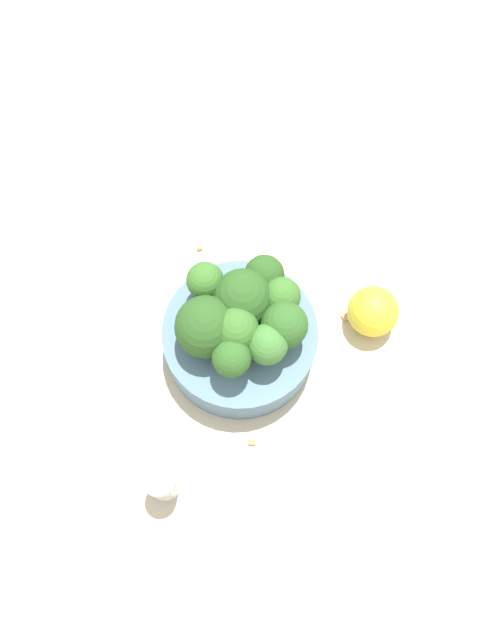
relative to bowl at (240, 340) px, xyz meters
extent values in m
plane|color=beige|center=(0.00, 0.00, -0.02)|extent=(3.00, 3.00, 0.00)
cylinder|color=slate|center=(0.00, 0.00, 0.00)|extent=(0.15, 0.15, 0.05)
cylinder|color=#84AD66|center=(-0.03, 0.01, 0.04)|extent=(0.02, 0.02, 0.02)
sphere|color=#28511E|center=(-0.03, 0.01, 0.06)|extent=(0.06, 0.06, 0.06)
cylinder|color=#8EB770|center=(-0.01, 0.05, 0.04)|extent=(0.02, 0.02, 0.03)
sphere|color=#386B28|center=(-0.01, 0.05, 0.06)|extent=(0.04, 0.04, 0.04)
cylinder|color=#7A9E5B|center=(0.01, 0.02, 0.03)|extent=(0.02, 0.02, 0.02)
sphere|color=#28511E|center=(0.01, 0.02, 0.06)|extent=(0.06, 0.06, 0.06)
cylinder|color=#84AD66|center=(-0.03, -0.03, 0.04)|extent=(0.02, 0.02, 0.03)
sphere|color=#2D5B23|center=(-0.03, -0.03, 0.06)|extent=(0.04, 0.04, 0.04)
cylinder|color=#7A9E5B|center=(0.03, -0.03, 0.04)|extent=(0.02, 0.02, 0.03)
sphere|color=#2D5B23|center=(0.03, -0.03, 0.06)|extent=(0.04, 0.04, 0.04)
cylinder|color=#8EB770|center=(0.01, -0.03, 0.04)|extent=(0.02, 0.02, 0.03)
sphere|color=#3D7533|center=(0.01, -0.03, 0.06)|extent=(0.04, 0.04, 0.04)
cylinder|color=#7A9E5B|center=(0.05, 0.00, 0.04)|extent=(0.02, 0.02, 0.03)
sphere|color=#386B28|center=(0.05, 0.00, 0.06)|extent=(0.04, 0.04, 0.04)
cylinder|color=#84AD66|center=(0.04, 0.03, 0.04)|extent=(0.02, 0.02, 0.02)
sphere|color=#28511E|center=(0.04, 0.03, 0.05)|extent=(0.04, 0.04, 0.04)
cylinder|color=#8EB770|center=(-0.01, -0.01, 0.04)|extent=(0.03, 0.03, 0.03)
sphere|color=#386B28|center=(-0.01, -0.01, 0.06)|extent=(0.04, 0.04, 0.04)
cylinder|color=silver|center=(-0.13, -0.08, 0.00)|extent=(0.03, 0.03, 0.04)
cylinder|color=#B7B7BC|center=(-0.13, -0.08, 0.03)|extent=(0.03, 0.03, 0.01)
sphere|color=yellow|center=(0.13, -0.05, 0.00)|extent=(0.05, 0.05, 0.05)
cube|color=olive|center=(0.02, 0.12, -0.02)|extent=(0.01, 0.01, 0.01)
cube|color=#AD7F4C|center=(-0.04, -0.09, -0.02)|extent=(0.01, 0.01, 0.01)
cube|color=tan|center=(0.11, -0.03, -0.02)|extent=(0.01, 0.01, 0.01)
camera|label=1|loc=(-0.11, -0.18, 0.60)|focal=35.00mm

